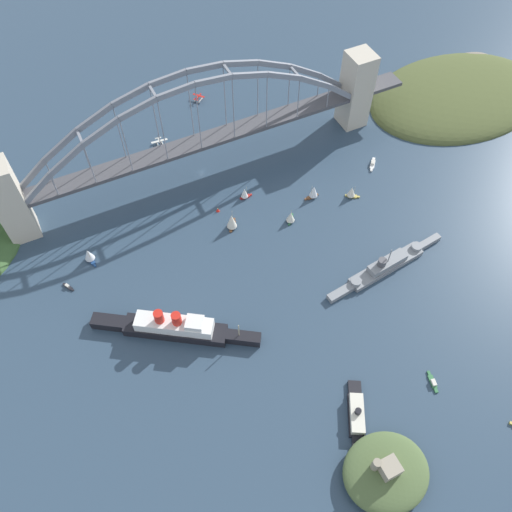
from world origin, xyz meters
TOP-DOWN VIEW (x-y plane):
  - ground_plane at (0.00, 0.00)m, footprint 1400.00×1400.00m
  - harbor_arch_bridge at (-0.00, 0.00)m, footprint 285.55×17.08m
  - headland_west_shore at (-195.34, 9.48)m, footprint 135.77×92.98m
  - ocean_liner at (55.53, 99.88)m, footprint 76.46×53.21m
  - naval_cruiser at (-63.02, 113.42)m, footprint 78.90×13.81m
  - harbor_ferry_steamer at (-4.46, 176.97)m, footprint 21.05×32.02m
  - fort_island_mid_harbor at (-1.55, 204.45)m, footprint 38.34×34.17m
  - seaplane_taxiing_near_bridge at (15.28, -35.41)m, footprint 10.90×6.86m
  - seaplane_second_in_formation at (-25.20, -66.71)m, footprint 8.40×8.47m
  - small_boat_0 at (-31.86, 60.55)m, footprint 7.65×8.12m
  - small_boat_1 at (-101.39, 42.33)m, footprint 9.37×10.36m
  - small_boat_3 at (82.19, 36.34)m, footprint 6.34×10.01m
  - small_boat_4 at (-15.47, 31.89)m, footprint 7.88×4.46m
  - small_boat_5 at (-74.41, 59.40)m, footprint 8.36×7.15m
  - small_boat_6 at (-46.39, 179.32)m, footprint 4.25×11.19m
  - small_boat_8 at (1.11, 49.67)m, footprint 8.69×9.95m
  - small_boat_9 at (-53.34, 49.61)m, footprint 9.37×5.25m
  - small_boat_10 at (98.16, 49.01)m, footprint 4.85×7.36m
  - channel_marker_buoy at (3.66, 34.73)m, footprint 2.20×2.20m

SIDE VIEW (x-z plane):
  - ground_plane at x=0.00m, z-range 0.00..0.00m
  - headland_west_shore at x=-195.34m, z-range -10.46..10.46m
  - small_boat_10 at x=98.16m, z-range -0.29..1.70m
  - small_boat_6 at x=-46.39m, z-range -0.34..1.89m
  - small_boat_1 at x=-101.39m, z-range -0.35..2.09m
  - channel_marker_buoy at x=3.66m, z-range -0.26..2.49m
  - seaplane_second_in_formation at x=-25.20m, z-range -0.51..4.40m
  - seaplane_taxiing_near_bridge at x=15.28m, z-range -0.38..4.74m
  - harbor_ferry_steamer at x=-4.46m, z-range -1.55..6.34m
  - naval_cruiser at x=-63.02m, z-range -5.62..11.38m
  - small_boat_0 at x=-31.86m, z-range -0.29..8.34m
  - small_boat_4 at x=-15.47m, z-range -0.33..8.61m
  - small_boat_5 at x=-74.41m, z-range -0.34..8.91m
  - small_boat_3 at x=82.19m, z-range -0.32..9.85m
  - small_boat_9 at x=-53.34m, z-range -0.35..9.93m
  - fort_island_mid_harbor at x=-1.55m, z-range -3.17..12.82m
  - ocean_liner at x=55.53m, z-range -3.86..14.59m
  - small_boat_8 at x=1.11m, z-range -0.51..11.99m
  - harbor_arch_bridge at x=0.00m, z-range -8.07..63.59m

